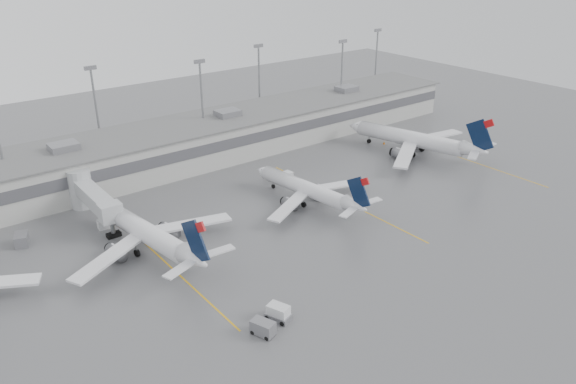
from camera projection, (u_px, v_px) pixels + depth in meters
ground at (367, 295)px, 74.63m from camera, size 260.00×260.00×0.00m
terminal at (166, 148)px, 114.69m from camera, size 152.00×17.00×9.45m
light_masts at (150, 104)px, 115.60m from camera, size 142.40×8.00×20.60m
jet_bridge_right at (89, 194)px, 94.58m from camera, size 4.00×17.20×7.00m
stand_markings at (263, 228)px, 91.93m from camera, size 105.25×40.00×0.01m
jet_mid_left at (146, 232)px, 84.17m from camera, size 27.38×30.90×10.03m
jet_mid_right at (309, 189)px, 99.35m from camera, size 23.87×26.91×8.73m
jet_far_right at (416, 139)px, 121.97m from camera, size 28.91×32.84×10.85m
baggage_tug at (278, 314)px, 69.63m from camera, size 2.89×3.57×2.00m
baggage_cart at (263, 328)px, 66.91m from camera, size 2.54×3.25×1.84m
gse_uld_b at (104, 224)px, 91.55m from camera, size 2.22×1.58×1.50m
gse_uld_c at (286, 177)px, 109.27m from camera, size 2.66×1.89×1.78m
gse_loader at (22, 240)px, 86.45m from camera, size 2.72×3.43×1.87m
cone_b at (114, 230)px, 90.58m from camera, size 0.45×0.45×0.72m
cone_c at (274, 176)px, 110.97m from camera, size 0.46×0.46×0.74m
cone_d at (384, 143)px, 128.94m from camera, size 0.48×0.48×0.76m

